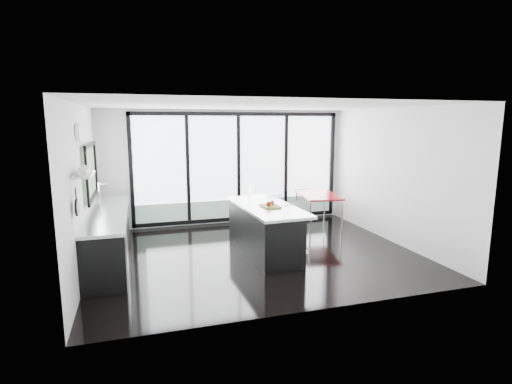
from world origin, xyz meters
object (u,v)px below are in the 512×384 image
object	(u,v)px
island	(264,229)
bar_stool_near	(297,235)
bar_stool_far	(278,224)
red_table	(318,210)

from	to	relation	value
island	bar_stool_near	distance (m)	0.65
island	bar_stool_far	bearing A→B (deg)	49.06
bar_stool_far	island	bearing A→B (deg)	-137.30
bar_stool_far	red_table	world-z (taller)	red_table
bar_stool_far	bar_stool_near	bearing A→B (deg)	-90.04
island	red_table	world-z (taller)	island
island	red_table	xyz separation A→B (m)	(1.90, 1.55, -0.08)
island	bar_stool_near	bearing A→B (deg)	-22.44
red_table	bar_stool_near	bearing A→B (deg)	-126.13
bar_stool_near	island	bearing A→B (deg)	137.70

